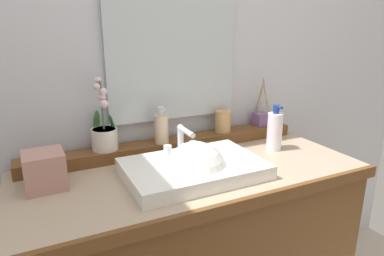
{
  "coord_description": "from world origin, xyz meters",
  "views": [
    {
      "loc": [
        -0.53,
        -1.08,
        1.41
      ],
      "look_at": [
        -0.01,
        -0.02,
        1.05
      ],
      "focal_mm": 31.94,
      "sensor_mm": 36.0,
      "label": 1
    }
  ],
  "objects_px": {
    "lotion_bottle": "(275,131)",
    "tissue_box": "(45,170)",
    "sink_basin": "(195,171)",
    "soap_dispenser": "(162,128)",
    "tumbler_cup": "(223,121)",
    "reed_diffuser": "(261,119)",
    "potted_plant": "(104,132)"
  },
  "relations": [
    {
      "from": "potted_plant",
      "to": "reed_diffuser",
      "type": "relative_size",
      "value": 1.22
    },
    {
      "from": "sink_basin",
      "to": "tumbler_cup",
      "type": "relative_size",
      "value": 4.98
    },
    {
      "from": "potted_plant",
      "to": "reed_diffuser",
      "type": "height_order",
      "value": "potted_plant"
    },
    {
      "from": "tissue_box",
      "to": "sink_basin",
      "type": "bearing_deg",
      "value": -15.78
    },
    {
      "from": "sink_basin",
      "to": "lotion_bottle",
      "type": "height_order",
      "value": "lotion_bottle"
    },
    {
      "from": "sink_basin",
      "to": "tumbler_cup",
      "type": "height_order",
      "value": "sink_basin"
    },
    {
      "from": "lotion_bottle",
      "to": "tissue_box",
      "type": "distance_m",
      "value": 0.93
    },
    {
      "from": "sink_basin",
      "to": "potted_plant",
      "type": "height_order",
      "value": "potted_plant"
    },
    {
      "from": "sink_basin",
      "to": "potted_plant",
      "type": "relative_size",
      "value": 1.72
    },
    {
      "from": "potted_plant",
      "to": "tumbler_cup",
      "type": "relative_size",
      "value": 2.9
    },
    {
      "from": "soap_dispenser",
      "to": "tumbler_cup",
      "type": "height_order",
      "value": "soap_dispenser"
    },
    {
      "from": "soap_dispenser",
      "to": "tumbler_cup",
      "type": "bearing_deg",
      "value": 4.38
    },
    {
      "from": "reed_diffuser",
      "to": "lotion_bottle",
      "type": "relative_size",
      "value": 1.17
    },
    {
      "from": "soap_dispenser",
      "to": "lotion_bottle",
      "type": "bearing_deg",
      "value": -19.58
    },
    {
      "from": "tumbler_cup",
      "to": "tissue_box",
      "type": "height_order",
      "value": "tumbler_cup"
    },
    {
      "from": "sink_basin",
      "to": "soap_dispenser",
      "type": "relative_size",
      "value": 3.17
    },
    {
      "from": "soap_dispenser",
      "to": "reed_diffuser",
      "type": "height_order",
      "value": "reed_diffuser"
    },
    {
      "from": "reed_diffuser",
      "to": "tissue_box",
      "type": "bearing_deg",
      "value": -171.1
    },
    {
      "from": "soap_dispenser",
      "to": "tissue_box",
      "type": "xyz_separation_m",
      "value": [
        -0.47,
        -0.13,
        -0.05
      ]
    },
    {
      "from": "sink_basin",
      "to": "lotion_bottle",
      "type": "relative_size",
      "value": 2.46
    },
    {
      "from": "potted_plant",
      "to": "tissue_box",
      "type": "relative_size",
      "value": 2.22
    },
    {
      "from": "soap_dispenser",
      "to": "tissue_box",
      "type": "height_order",
      "value": "soap_dispenser"
    },
    {
      "from": "sink_basin",
      "to": "tissue_box",
      "type": "distance_m",
      "value": 0.51
    },
    {
      "from": "sink_basin",
      "to": "lotion_bottle",
      "type": "xyz_separation_m",
      "value": [
        0.44,
        0.1,
        0.07
      ]
    },
    {
      "from": "tumbler_cup",
      "to": "lotion_bottle",
      "type": "xyz_separation_m",
      "value": [
        0.15,
        -0.19,
        -0.01
      ]
    },
    {
      "from": "sink_basin",
      "to": "soap_dispenser",
      "type": "distance_m",
      "value": 0.28
    },
    {
      "from": "sink_basin",
      "to": "potted_plant",
      "type": "distance_m",
      "value": 0.4
    },
    {
      "from": "reed_diffuser",
      "to": "tissue_box",
      "type": "relative_size",
      "value": 1.83
    },
    {
      "from": "potted_plant",
      "to": "tissue_box",
      "type": "xyz_separation_m",
      "value": [
        -0.24,
        -0.15,
        -0.06
      ]
    },
    {
      "from": "lotion_bottle",
      "to": "reed_diffuser",
      "type": "bearing_deg",
      "value": 68.92
    },
    {
      "from": "sink_basin",
      "to": "soap_dispenser",
      "type": "bearing_deg",
      "value": 95.34
    },
    {
      "from": "lotion_bottle",
      "to": "sink_basin",
      "type": "bearing_deg",
      "value": -167.26
    }
  ]
}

